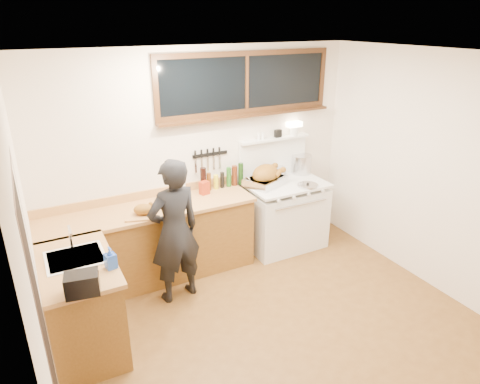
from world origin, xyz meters
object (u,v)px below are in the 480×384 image
man (175,232)px  roast_turkey (266,177)px  cutting_board (144,211)px  vintage_stove (284,213)px

man → roast_turkey: (1.41, 0.51, 0.21)m
man → cutting_board: bearing=125.1°
vintage_stove → roast_turkey: size_ratio=2.67×
vintage_stove → cutting_board: (-1.89, -0.14, 0.48)m
vintage_stove → roast_turkey: vintage_stove is taller
roast_turkey → cutting_board: bearing=-173.2°
cutting_board → roast_turkey: size_ratio=0.75×
vintage_stove → man: (-1.67, -0.45, 0.33)m
cutting_board → man: bearing=-54.9°
man → cutting_board: size_ratio=3.55×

